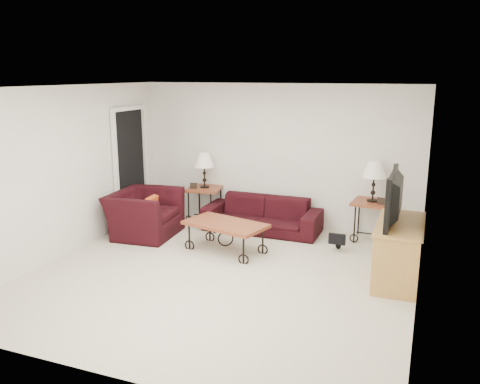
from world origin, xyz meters
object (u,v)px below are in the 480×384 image
lamp_right (374,181)px  tv_stand (398,251)px  side_table_left (205,204)px  lamp_left (204,170)px  television (401,198)px  coffee_table (226,237)px  backpack (339,234)px  sofa (262,215)px  side_table_right (371,221)px  armchair (145,214)px

lamp_right → tv_stand: 1.69m
side_table_left → lamp_right: 3.05m
lamp_left → lamp_right: bearing=0.0°
lamp_right → television: 1.59m
coffee_table → backpack: (1.59, 0.73, 0.02)m
coffee_table → tv_stand: 2.54m
sofa → television: 2.79m
side_table_left → side_table_right: (2.98, 0.00, 0.01)m
lamp_right → armchair: (-3.58, -1.10, -0.61)m
lamp_right → television: bearing=-71.4°
sofa → television: (2.32, -1.32, 0.83)m
tv_stand → television: (-0.02, 0.00, 0.73)m
lamp_left → tv_stand: 3.85m
lamp_right → lamp_left: bearing=180.0°
lamp_right → coffee_table: size_ratio=0.54×
lamp_left → armchair: lamp_left is taller
lamp_right → side_table_right: bearing=0.0°
lamp_left → tv_stand: (3.50, -1.50, -0.57)m
tv_stand → television: size_ratio=1.12×
lamp_right → sofa: bearing=-174.3°
sofa → lamp_left: bearing=171.2°
side_table_left → armchair: armchair is taller
side_table_left → tv_stand: 3.81m
side_table_left → lamp_right: bearing=0.0°
sofa → backpack: 1.47m
backpack → tv_stand: bearing=-51.5°
side_table_left → tv_stand: size_ratio=0.49×
sofa → lamp_right: size_ratio=3.04×
tv_stand → backpack: size_ratio=2.58×
sofa → side_table_left: 1.18m
sofa → tv_stand: 2.69m
sofa → tv_stand: (2.34, -1.32, 0.10)m
side_table_left → television: 3.88m
backpack → lamp_right: bearing=48.3°
armchair → backpack: armchair is taller
coffee_table → tv_stand: (2.53, -0.16, 0.16)m
sofa → side_table_left: (-1.17, 0.18, 0.03)m
side_table_left → television: television is taller
side_table_left → lamp_left: bearing=0.0°
side_table_right → coffee_table: size_ratio=0.54×
sofa → lamp_left: 1.35m
coffee_table → television: television is taller
lamp_left → television: (3.48, -1.50, 0.16)m
side_table_right → lamp_left: bearing=180.0°
side_table_left → armchair: (-0.60, -1.10, 0.05)m
side_table_right → coffee_table: 2.41m
side_table_right → television: (0.50, -1.50, 0.79)m
coffee_table → television: bearing=-3.6°
tv_stand → television: 0.73m
armchair → side_table_left: bearing=-33.3°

